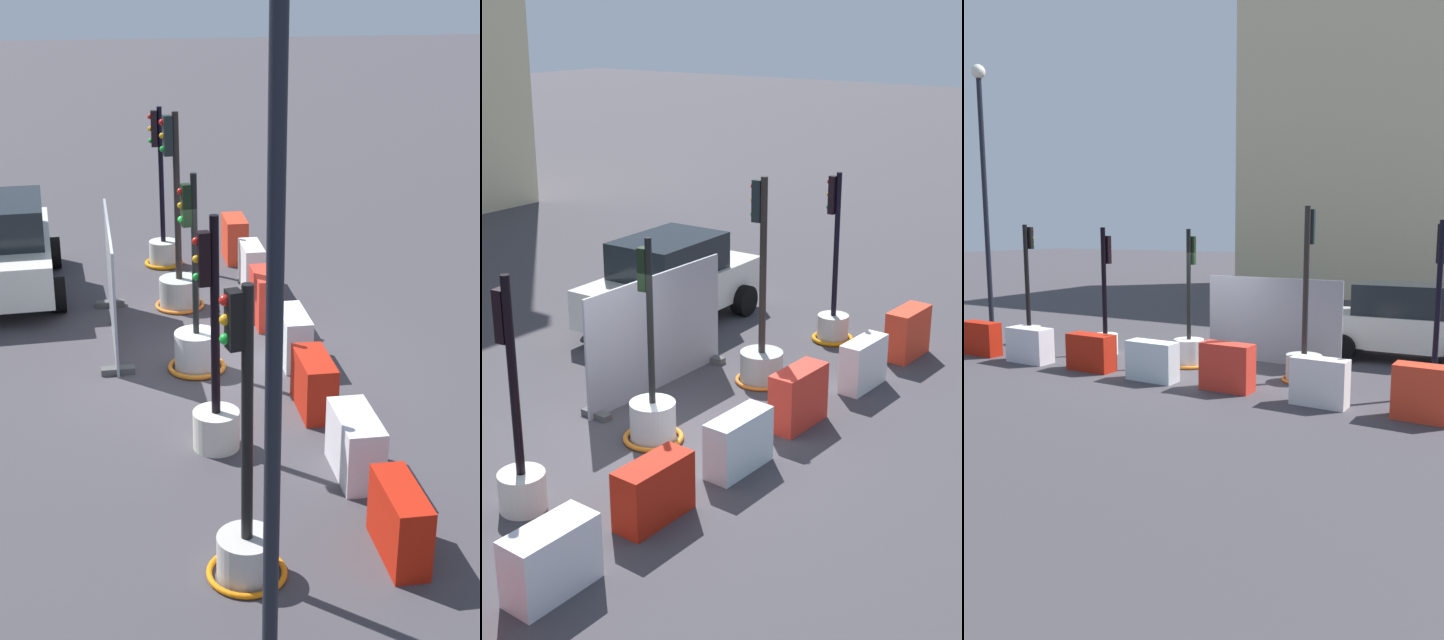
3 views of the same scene
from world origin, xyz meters
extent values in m
plane|color=#403C42|center=(0.00, 0.00, 0.00)|extent=(120.00, 120.00, 0.00)
cylinder|color=#B9B4AD|center=(-5.07, 0.25, 0.23)|extent=(0.61, 0.61, 0.46)
cylinder|color=black|center=(-5.07, 0.25, 1.79)|extent=(0.12, 0.12, 2.66)
cube|color=black|center=(-5.05, 0.37, 2.77)|extent=(0.19, 0.16, 0.57)
sphere|color=red|center=(-5.03, 0.45, 2.96)|extent=(0.11, 0.11, 0.11)
sphere|color=orange|center=(-5.03, 0.45, 2.77)|extent=(0.11, 0.11, 0.11)
sphere|color=green|center=(-5.03, 0.45, 2.58)|extent=(0.11, 0.11, 0.11)
torus|color=orange|center=(-5.07, 0.25, 0.03)|extent=(0.83, 0.83, 0.06)
cylinder|color=silver|center=(-2.45, 0.17, 0.25)|extent=(0.59, 0.59, 0.50)
cylinder|color=black|center=(-2.45, 0.17, 1.77)|extent=(0.11, 0.11, 2.54)
cube|color=black|center=(-2.44, 0.30, 2.51)|extent=(0.16, 0.16, 0.66)
sphere|color=red|center=(-2.43, 0.39, 2.73)|extent=(0.09, 0.09, 0.09)
sphere|color=orange|center=(-2.43, 0.39, 2.51)|extent=(0.09, 0.09, 0.09)
sphere|color=green|center=(-2.43, 0.39, 2.29)|extent=(0.09, 0.09, 0.09)
cylinder|color=silver|center=(-0.06, 0.12, 0.30)|extent=(0.67, 0.67, 0.59)
cylinder|color=black|center=(-0.06, 0.12, 1.80)|extent=(0.10, 0.10, 2.41)
cube|color=black|center=(-0.04, 0.23, 2.54)|extent=(0.16, 0.15, 0.61)
sphere|color=red|center=(-0.03, 0.31, 2.75)|extent=(0.09, 0.09, 0.09)
sphere|color=orange|center=(-0.03, 0.31, 2.54)|extent=(0.09, 0.09, 0.09)
sphere|color=green|center=(-0.03, 0.31, 2.34)|extent=(0.09, 0.09, 0.09)
torus|color=orange|center=(-0.06, 0.12, 0.04)|extent=(0.88, 0.88, 0.08)
cylinder|color=#B0B4AC|center=(2.63, 0.08, 0.27)|extent=(0.71, 0.71, 0.53)
cylinder|color=black|center=(2.63, 0.08, 1.99)|extent=(0.11, 0.11, 2.91)
cube|color=black|center=(2.65, 0.21, 3.04)|extent=(0.18, 0.17, 0.67)
sphere|color=red|center=(2.66, 0.30, 3.27)|extent=(0.10, 0.10, 0.10)
sphere|color=orange|center=(2.66, 0.30, 3.04)|extent=(0.10, 0.10, 0.10)
sphere|color=green|center=(2.66, 0.30, 2.82)|extent=(0.10, 0.10, 0.10)
torus|color=orange|center=(2.63, 0.08, 0.03)|extent=(0.88, 0.88, 0.06)
cylinder|color=beige|center=(5.06, 0.14, 0.25)|extent=(0.58, 0.58, 0.50)
cylinder|color=black|center=(5.06, 0.14, 1.83)|extent=(0.10, 0.10, 2.67)
cube|color=black|center=(5.05, 0.24, 2.75)|extent=(0.16, 0.13, 0.69)
sphere|color=red|center=(5.05, 0.32, 2.98)|extent=(0.10, 0.10, 0.10)
sphere|color=orange|center=(5.05, 0.32, 2.75)|extent=(0.10, 0.10, 0.10)
sphere|color=green|center=(5.05, 0.32, 2.52)|extent=(0.10, 0.10, 0.10)
torus|color=orange|center=(5.06, 0.14, 0.04)|extent=(0.78, 0.78, 0.08)
cube|color=red|center=(-5.00, -1.36, 0.40)|extent=(1.04, 0.39, 0.80)
cube|color=silver|center=(-3.39, -1.36, 0.40)|extent=(1.07, 0.48, 0.79)
cube|color=#B31D0D|center=(-1.66, -1.29, 0.39)|extent=(1.06, 0.45, 0.79)
cube|color=silver|center=(-0.02, -1.37, 0.40)|extent=(1.06, 0.42, 0.80)
cube|color=red|center=(1.62, -1.28, 0.45)|extent=(1.01, 0.43, 0.90)
cube|color=white|center=(3.45, -1.37, 0.41)|extent=(0.98, 0.38, 0.83)
cube|color=red|center=(5.15, -1.34, 0.44)|extent=(0.97, 0.44, 0.89)
cube|color=silver|center=(3.96, 3.15, 0.68)|extent=(4.11, 1.83, 0.74)
cube|color=black|center=(3.89, 3.14, 1.41)|extent=(2.16, 1.55, 0.71)
cylinder|color=black|center=(2.75, 2.21, 0.31)|extent=(0.64, 0.31, 0.62)
cylinder|color=black|center=(5.25, 2.32, 0.31)|extent=(0.64, 0.31, 0.62)
cylinder|color=black|center=(-6.58, 0.33, 3.46)|extent=(0.13, 0.13, 6.92)
cube|color=#9196A0|center=(1.42, 1.30, 0.96)|extent=(3.20, 0.04, 1.93)
cube|color=#4C4C4C|center=(-0.02, 1.30, 0.05)|extent=(0.16, 0.50, 0.10)
cube|color=#4C4C4C|center=(2.86, 1.30, 0.05)|extent=(0.16, 0.50, 0.10)
camera|label=1|loc=(-12.58, 1.62, 5.82)|focal=51.34mm
camera|label=2|loc=(-8.74, -7.66, 5.91)|focal=50.16mm
camera|label=3|loc=(6.64, -10.98, 3.00)|focal=33.54mm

